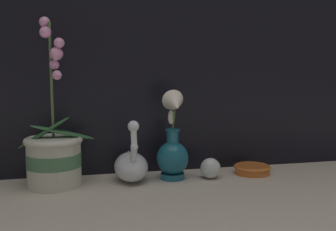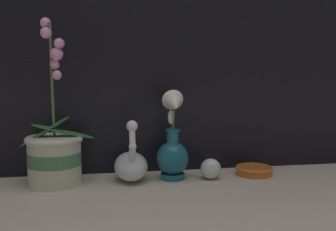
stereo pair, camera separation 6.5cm
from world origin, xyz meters
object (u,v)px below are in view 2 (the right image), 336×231
blue_vase (173,148)px  glass_sphere (211,169)px  swan_figurine (131,164)px  amber_dish (254,170)px  orchid_potted_plant (55,153)px

blue_vase → glass_sphere: bearing=-7.9°
swan_figurine → amber_dish: size_ratio=1.61×
glass_sphere → orchid_potted_plant: bearing=177.2°
glass_sphere → amber_dish: (0.16, 0.03, -0.02)m
orchid_potted_plant → amber_dish: size_ratio=4.04×
blue_vase → amber_dish: blue_vase is taller
orchid_potted_plant → swan_figurine: (0.23, 0.00, -0.05)m
orchid_potted_plant → swan_figurine: size_ratio=2.50×
orchid_potted_plant → amber_dish: orchid_potted_plant is taller
orchid_potted_plant → swan_figurine: 0.23m
swan_figurine → amber_dish: (0.41, -0.00, -0.03)m
swan_figurine → glass_sphere: bearing=-6.2°
amber_dish → blue_vase: bearing=-178.1°
swan_figurine → orchid_potted_plant: bearing=-179.0°
swan_figurine → blue_vase: size_ratio=0.70×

